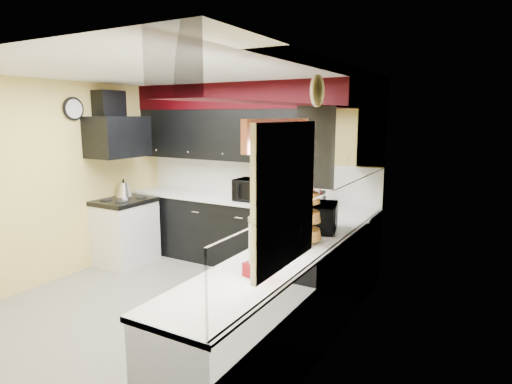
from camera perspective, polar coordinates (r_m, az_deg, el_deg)
ground at (r=4.98m, az=-10.87°, el=-14.57°), size 3.60×3.60×0.00m
wall_back at (r=6.05m, az=-0.16°, el=2.42°), size 3.60×0.06×2.50m
wall_right at (r=3.69m, az=10.23°, el=-2.80°), size 0.06×3.60×2.50m
wall_left at (r=5.93m, az=-24.66°, el=1.32°), size 0.06×3.60×2.50m
ceiling at (r=4.55m, az=-11.97°, el=15.42°), size 3.60×3.60×0.06m
cab_back at (r=5.96m, az=-1.60°, el=-5.56°), size 3.60×0.60×0.90m
cab_right at (r=3.80m, az=3.84°, el=-15.06°), size 0.60×3.00×0.90m
counter_back at (r=5.85m, az=-1.62°, el=-1.13°), size 3.62×0.64×0.04m
counter_right at (r=3.63m, az=3.93°, el=-8.32°), size 0.64×3.02×0.04m
splash_back at (r=6.05m, az=-0.21°, el=1.85°), size 3.60×0.02×0.50m
splash_right at (r=3.71m, az=10.05°, el=-3.68°), size 0.02×3.60×0.50m
upper_back at (r=6.12m, az=-5.09°, el=7.64°), size 2.60×0.35×0.70m
upper_right at (r=4.52m, az=12.20°, el=6.55°), size 0.35×1.80×0.70m
soffit_back at (r=5.85m, az=-1.07°, el=12.70°), size 3.60×0.36×0.35m
soffit_right at (r=3.51m, az=6.92°, el=14.29°), size 0.36×3.24×0.35m
stove at (r=6.33m, az=-16.98°, el=-5.27°), size 0.60×0.75×0.86m
cooktop at (r=6.22m, az=-17.20°, el=-1.18°), size 0.62×0.77×0.06m
hood at (r=6.15m, az=-17.96°, el=7.01°), size 0.50×0.78×0.55m
hood_duct at (r=6.25m, az=-19.00°, el=10.86°), size 0.24×0.40×0.40m
window at (r=2.82m, az=3.99°, el=-0.46°), size 0.03×0.86×0.96m
valance at (r=2.80m, az=3.07°, el=7.71°), size 0.04×0.88×0.20m
pan_top at (r=5.40m, az=6.15°, el=9.40°), size 0.03×0.22×0.40m
pan_mid at (r=5.29m, az=5.53°, el=6.69°), size 0.03×0.28×0.46m
pan_low at (r=5.53m, az=6.64°, el=6.51°), size 0.03×0.24×0.42m
cut_board at (r=5.18m, az=5.10°, el=7.18°), size 0.03×0.26×0.35m
baskets at (r=3.85m, az=6.52°, el=-3.23°), size 0.27×0.27×0.50m
clock at (r=6.00m, az=-23.18°, el=10.16°), size 0.03×0.30×0.30m
deco_plate at (r=3.29m, az=8.19°, el=13.23°), size 0.03×0.24×0.24m
toaster_oven at (r=5.70m, az=-0.26°, el=0.25°), size 0.51×0.42×0.29m
microwave at (r=4.29m, az=8.46°, el=-3.34°), size 0.44×0.55×0.27m
utensil_crock at (r=5.32m, az=8.10°, el=-1.27°), size 0.19×0.19×0.16m
knife_block at (r=5.41m, az=8.73°, el=-0.95°), size 0.10×0.13×0.19m
kettle at (r=6.41m, az=-17.24°, el=0.33°), size 0.23×0.23×0.20m
dispenser_a at (r=3.20m, az=1.36°, el=-7.06°), size 0.16×0.16×0.36m
dispenser_b at (r=3.04m, az=0.13°, el=-7.52°), size 0.19×0.19×0.41m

